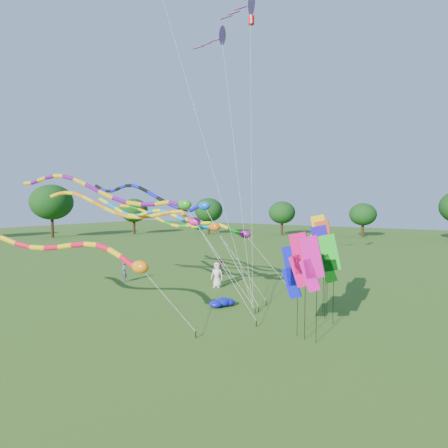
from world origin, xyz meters
The scene contains 20 objects.
ground centered at (0.00, 0.00, 0.00)m, with size 160.00×160.00×0.00m, color #285316.
tube_kite_red centered at (-4.99, -2.16, 3.75)m, with size 14.06×3.73×5.95m.
tube_kite_orange centered at (-4.29, 2.18, 5.55)m, with size 12.72×3.65×7.30m.
tube_kite_purple centered at (-4.38, 0.46, 6.58)m, with size 14.92×2.92×8.32m.
tube_kite_blue centered at (-5.57, 4.81, 6.46)m, with size 15.08×1.69×7.99m.
tube_kite_cyan centered at (-4.42, 4.87, 5.07)m, with size 12.82×1.46×6.84m.
tube_kite_green centered at (-4.82, 8.59, 4.44)m, with size 13.25×2.71×6.45m.
delta_kite_high_a centered at (0.49, 7.22, 18.42)m, with size 4.27×4.14×19.30m.
delta_kite_high_c centered at (-1.46, 6.94, 16.80)m, with size 6.22×3.64×17.52m.
banner_pole_blue_b centered at (5.88, 5.13, 3.66)m, with size 1.14×0.38×4.93m.
banner_pole_red centered at (5.64, 6.33, 3.87)m, with size 1.16×0.15×5.14m.
banner_pole_orange centered at (5.40, 6.42, 4.15)m, with size 1.16×0.18×5.42m.
banner_pole_green centered at (6.50, 4.48, 3.28)m, with size 1.14×0.39×4.54m.
banner_pole_blue_a centered at (5.62, 1.99, 2.92)m, with size 1.16×0.12×4.18m.
banner_pole_magenta_b centered at (6.61, 1.63, 3.42)m, with size 1.16×0.13×4.69m.
banner_pole_magenta_a centered at (6.05, 1.79, 3.53)m, with size 1.16×0.11×4.79m.
blue_nylon_heap centered at (0.20, 4.50, 0.24)m, with size 1.57×1.58×0.51m.
person_a centered at (-2.61, 8.15, 0.90)m, with size 0.88×0.57×1.80m, color silver.
person_b centered at (-9.63, 5.88, 0.80)m, with size 0.58×0.38×1.60m, color #454D60.
person_c centered at (-3.04, 9.23, 0.91)m, with size 0.89×0.69×1.83m, color #943541.
Camera 1 is at (12.03, -13.82, 6.07)m, focal length 30.00 mm.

